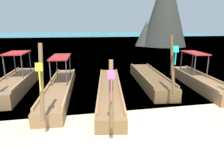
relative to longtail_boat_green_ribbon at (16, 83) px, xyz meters
name	(u,v)px	position (x,y,z in m)	size (l,w,h in m)	color
ground	(134,134)	(4.71, -5.08, -0.38)	(120.00, 120.00, 0.00)	beige
sea_water	(80,37)	(4.71, 56.59, -0.38)	(120.00, 120.00, 0.00)	teal
longtail_boat_green_ribbon	(16,83)	(0.00, 0.00, 0.00)	(1.37, 5.51, 2.66)	olive
longtail_boat_yellow_ribbon	(60,88)	(2.24, -0.99, -0.07)	(1.42, 6.99, 2.72)	olive
longtail_boat_pink_ribbon	(110,91)	(4.55, -1.63, -0.13)	(2.09, 7.32, 2.29)	brown
longtail_boat_turquoise_ribbon	(150,79)	(7.12, -0.20, -0.07)	(1.76, 6.39, 2.87)	brown
longtail_boat_orange_ribbon	(198,81)	(9.55, -1.12, -0.05)	(1.70, 6.30, 2.44)	olive
karst_rock	(164,8)	(17.80, 21.10, 5.95)	(8.49, 7.52, 13.17)	#383833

